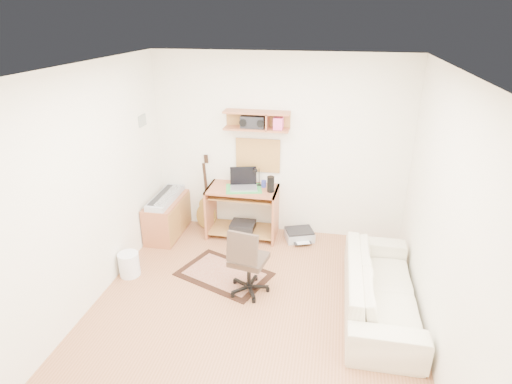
% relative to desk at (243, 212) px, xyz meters
% --- Properties ---
extents(floor, '(3.60, 4.00, 0.01)m').
position_rel_desk_xyz_m(floor, '(0.48, -1.73, -0.38)').
color(floor, '#AC6F47').
rests_on(floor, ground).
extents(ceiling, '(3.60, 4.00, 0.01)m').
position_rel_desk_xyz_m(ceiling, '(0.48, -1.73, 2.23)').
color(ceiling, white).
rests_on(ceiling, ground).
extents(back_wall, '(3.60, 0.01, 2.60)m').
position_rel_desk_xyz_m(back_wall, '(0.48, 0.28, 0.93)').
color(back_wall, white).
rests_on(back_wall, ground).
extents(left_wall, '(0.01, 4.00, 2.60)m').
position_rel_desk_xyz_m(left_wall, '(-1.33, -1.73, 0.93)').
color(left_wall, white).
rests_on(left_wall, ground).
extents(right_wall, '(0.01, 4.00, 2.60)m').
position_rel_desk_xyz_m(right_wall, '(2.28, -1.73, 0.93)').
color(right_wall, white).
rests_on(right_wall, ground).
extents(wall_shelf, '(0.90, 0.25, 0.26)m').
position_rel_desk_xyz_m(wall_shelf, '(0.18, 0.15, 1.32)').
color(wall_shelf, '#AF623D').
rests_on(wall_shelf, back_wall).
extents(cork_board, '(0.64, 0.03, 0.49)m').
position_rel_desk_xyz_m(cork_board, '(0.18, 0.25, 0.79)').
color(cork_board, tan).
rests_on(cork_board, back_wall).
extents(wall_photo, '(0.02, 0.20, 0.15)m').
position_rel_desk_xyz_m(wall_photo, '(-1.31, -0.23, 1.34)').
color(wall_photo, '#4C8CBF').
rests_on(wall_photo, left_wall).
extents(desk, '(1.00, 0.55, 0.75)m').
position_rel_desk_xyz_m(desk, '(0.00, 0.00, 0.00)').
color(desk, '#AF623D').
rests_on(desk, floor).
extents(laptop, '(0.46, 0.46, 0.29)m').
position_rel_desk_xyz_m(laptop, '(0.02, -0.02, 0.52)').
color(laptop, silver).
rests_on(laptop, desk).
extents(speaker, '(0.10, 0.10, 0.23)m').
position_rel_desk_xyz_m(speaker, '(0.42, -0.05, 0.49)').
color(speaker, black).
rests_on(speaker, desk).
extents(desk_lamp, '(0.09, 0.09, 0.27)m').
position_rel_desk_xyz_m(desk_lamp, '(0.22, 0.14, 0.51)').
color(desk_lamp, black).
rests_on(desk_lamp, desk).
extents(pencil_cup, '(0.07, 0.07, 0.10)m').
position_rel_desk_xyz_m(pencil_cup, '(0.29, 0.10, 0.42)').
color(pencil_cup, '#2F378F').
rests_on(pencil_cup, desk).
extents(boombox, '(0.33, 0.15, 0.17)m').
position_rel_desk_xyz_m(boombox, '(0.13, 0.15, 1.30)').
color(boombox, black).
rests_on(boombox, wall_shelf).
extents(rug, '(1.29, 1.09, 0.01)m').
position_rel_desk_xyz_m(rug, '(-0.01, -1.06, -0.37)').
color(rug, tan).
rests_on(rug, floor).
extents(task_chair, '(0.52, 0.52, 0.88)m').
position_rel_desk_xyz_m(task_chair, '(0.37, -1.34, 0.06)').
color(task_chair, '#3A2D22').
rests_on(task_chair, floor).
extents(cabinet, '(0.40, 0.90, 0.55)m').
position_rel_desk_xyz_m(cabinet, '(-1.10, -0.18, -0.10)').
color(cabinet, '#AF623D').
rests_on(cabinet, floor).
extents(music_keyboard, '(0.27, 0.87, 0.08)m').
position_rel_desk_xyz_m(music_keyboard, '(-1.10, -0.18, 0.21)').
color(music_keyboard, '#B2B5BA').
rests_on(music_keyboard, cabinet).
extents(guitar, '(0.31, 0.20, 1.14)m').
position_rel_desk_xyz_m(guitar, '(-0.60, 0.13, 0.20)').
color(guitar, olive).
rests_on(guitar, floor).
extents(waste_basket, '(0.27, 0.27, 0.31)m').
position_rel_desk_xyz_m(waste_basket, '(-1.17, -1.29, -0.22)').
color(waste_basket, white).
rests_on(waste_basket, floor).
extents(printer, '(0.48, 0.43, 0.15)m').
position_rel_desk_xyz_m(printer, '(0.84, 0.01, -0.29)').
color(printer, '#A5A8AA').
rests_on(printer, floor).
extents(sofa, '(0.56, 1.91, 0.75)m').
position_rel_desk_xyz_m(sofa, '(1.86, -1.38, -0.00)').
color(sofa, beige).
rests_on(sofa, floor).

